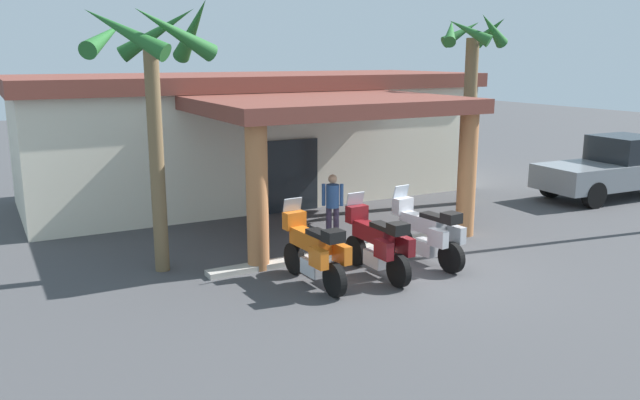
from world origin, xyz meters
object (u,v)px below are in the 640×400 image
motorcycle_maroon (377,243)px  motorcycle_orange (314,251)px  motel_building (256,134)px  palm_tree_near_portico (471,74)px  motorcycle_silver (427,233)px  palm_tree_roadside (153,67)px  pedestrian (333,202)px  pickup_truck_gray (615,168)px

motorcycle_maroon → motorcycle_orange: bearing=83.4°
motel_building → motorcycle_orange: bearing=-105.2°
motorcycle_orange → palm_tree_near_portico: 9.18m
motorcycle_silver → palm_tree_roadside: size_ratio=0.39×
motorcycle_orange → pedestrian: (2.00, 2.63, 0.24)m
motorcycle_silver → pedestrian: 2.79m
motorcycle_maroon → pickup_truck_gray: 11.22m
motorcycle_maroon → pickup_truck_gray: size_ratio=0.42×
motorcycle_orange → motorcycle_silver: same height
motel_building → palm_tree_roadside: palm_tree_roadside is taller
motorcycle_orange → palm_tree_roadside: bearing=42.7°
motorcycle_silver → palm_tree_near_portico: size_ratio=0.39×
motorcycle_orange → motorcycle_silver: size_ratio=1.00×
motel_building → motorcycle_silver: motel_building is taller
palm_tree_near_portico → motorcycle_silver: bearing=-139.7°
motorcycle_orange → palm_tree_roadside: size_ratio=0.39×
motorcycle_maroon → pedestrian: pedestrian is taller
motorcycle_silver → palm_tree_roadside: (-5.09, 2.41, 3.51)m
palm_tree_near_portico → palm_tree_roadside: (-9.91, -1.68, 0.31)m
motorcycle_maroon → pickup_truck_gray: (10.93, 2.51, 0.24)m
motel_building → motorcycle_orange: (-2.48, -8.17, -1.31)m
motorcycle_silver → pickup_truck_gray: bearing=-81.3°
motorcycle_silver → pedestrian: pedestrian is taller
motorcycle_maroon → palm_tree_roadside: bearing=55.9°
motorcycle_orange → motorcycle_maroon: 1.40m
motorcycle_orange → motorcycle_maroon: size_ratio=1.00×
motorcycle_maroon → pedestrian: 2.88m
motel_building → motorcycle_maroon: motel_building is taller
motorcycle_orange → pickup_truck_gray: pickup_truck_gray is taller
pedestrian → pickup_truck_gray: (10.32, -0.30, 0.00)m
pedestrian → motorcycle_orange: bearing=175.1°
motel_building → motorcycle_silver: (0.29, -8.21, -1.31)m
pedestrian → palm_tree_roadside: (-4.32, -0.26, 3.28)m
motorcycle_maroon → palm_tree_near_portico: size_ratio=0.39×
motorcycle_maroon → palm_tree_near_portico: palm_tree_near_portico is taller
pickup_truck_gray → motel_building: bearing=153.2°
pedestrian → motorcycle_maroon: bearing=-160.1°
palm_tree_roadside → motorcycle_orange: bearing=-45.6°
motel_building → palm_tree_roadside: bearing=-127.9°
motorcycle_maroon → palm_tree_near_portico: (6.21, 4.22, 3.20)m
motel_building → pedestrian: bearing=-93.3°
motel_building → palm_tree_near_portico: palm_tree_near_portico is taller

